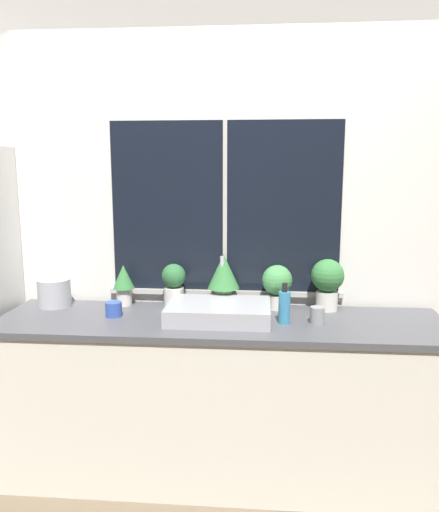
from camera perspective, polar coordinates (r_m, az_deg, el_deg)
ground_plane at (r=2.87m, az=-0.50°, el=-26.75°), size 14.00×14.00×0.00m
wall_back at (r=3.00m, az=0.68°, el=3.03°), size 8.00×0.09×2.70m
counter at (r=2.89m, az=0.08°, el=-15.84°), size 2.44×0.64×0.91m
sink at (r=2.71m, az=-0.08°, el=-6.33°), size 0.55×0.44×0.31m
potted_plant_far_left at (r=3.02m, az=-10.90°, el=-2.94°), size 0.13×0.13×0.24m
potted_plant_left at (r=2.96m, az=-5.24°, el=-3.13°), size 0.14×0.14×0.26m
potted_plant_center at (r=2.91m, az=0.46°, el=-2.18°), size 0.19×0.19×0.32m
potted_plant_right at (r=2.91m, az=6.60°, el=-3.11°), size 0.18×0.18×0.26m
potted_plant_far_right at (r=2.93m, az=12.24°, el=-2.76°), size 0.19×0.19×0.30m
soap_bottle at (r=2.66m, az=7.42°, el=-5.74°), size 0.06×0.06×0.22m
mug_blue at (r=2.83m, az=-12.01°, el=-5.96°), size 0.09×0.09×0.08m
mug_grey at (r=2.70m, az=11.09°, el=-6.65°), size 0.08×0.08×0.09m
kettle at (r=3.12m, az=-18.36°, el=-3.88°), size 0.19×0.19×0.18m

